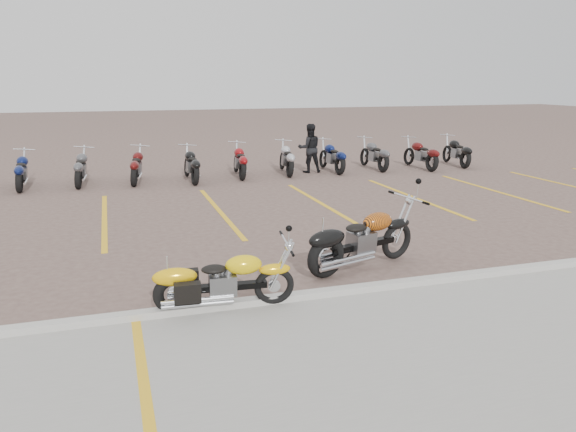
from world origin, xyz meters
name	(u,v)px	position (x,y,z in m)	size (l,w,h in m)	color
ground	(262,260)	(0.00, 0.00, 0.00)	(100.00, 100.00, 0.00)	#735C52
concrete_apron	(372,387)	(0.00, -4.50, 0.01)	(60.00, 5.00, 0.01)	#9E9B93
curb	(297,297)	(0.00, -2.00, 0.06)	(60.00, 0.18, 0.12)	#ADAAA3
parking_stripes	(219,211)	(0.00, 4.00, 0.00)	(38.00, 5.50, 0.01)	gold
apron_stripe	(149,426)	(-2.30, -4.50, 0.01)	(0.12, 5.00, 0.00)	gold
yellow_cruiser	(221,283)	(-1.11, -2.00, 0.41)	(1.98, 0.33, 0.82)	black
flame_cruiser	(359,242)	(1.46, -0.98, 0.48)	(2.26, 0.84, 0.96)	black
person_b	(310,148)	(4.09, 8.84, 0.84)	(0.81, 0.63, 1.67)	black
bg_bike_row	(189,163)	(-0.09, 8.64, 0.55)	(20.54, 2.03, 1.10)	black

